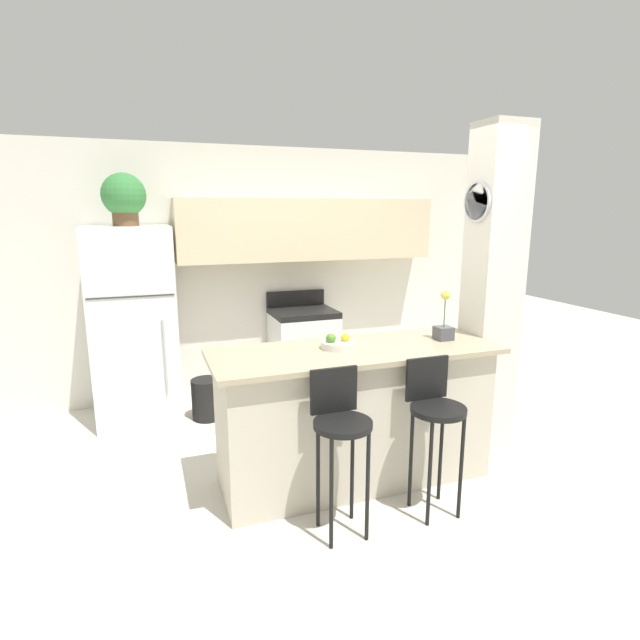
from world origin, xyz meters
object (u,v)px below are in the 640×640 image
potted_plant_on_fridge (124,197)px  bar_stool_right (435,412)px  bar_stool_left (340,427)px  fruit_bowl (338,344)px  stove_range (304,351)px  trash_bin (207,399)px  refrigerator (134,325)px  orchid_vase (444,325)px

potted_plant_on_fridge → bar_stool_right: bearing=-51.5°
bar_stool_left → bar_stool_right: (0.64, 0.00, 0.00)m
fruit_bowl → stove_range: bearing=79.9°
stove_range → fruit_bowl: bearing=-100.1°
bar_stool_left → trash_bin: size_ratio=2.64×
refrigerator → potted_plant_on_fridge: potted_plant_on_fridge is taller
bar_stool_left → refrigerator: bearing=116.9°
fruit_bowl → bar_stool_left: bearing=-110.1°
stove_range → bar_stool_right: (0.13, -2.30, 0.21)m
stove_range → bar_stool_left: stove_range is taller
stove_range → bar_stool_left: bearing=-102.6°
refrigerator → bar_stool_right: size_ratio=1.78×
refrigerator → fruit_bowl: bearing=-51.3°
stove_range → bar_stool_left: 2.37m
orchid_vase → stove_range: bearing=106.0°
bar_stool_left → fruit_bowl: bearing=69.9°
stove_range → fruit_bowl: size_ratio=4.53×
potted_plant_on_fridge → orchid_vase: size_ratio=1.23×
fruit_bowl → trash_bin: (-0.75, 1.42, -0.83)m
refrigerator → trash_bin: refrigerator is taller
fruit_bowl → potted_plant_on_fridge: bearing=128.7°
potted_plant_on_fridge → fruit_bowl: (1.34, -1.67, -1.01)m
bar_stool_right → trash_bin: (-1.19, 1.98, -0.48)m
orchid_vase → trash_bin: bearing=137.2°
potted_plant_on_fridge → orchid_vase: 2.91m
trash_bin → stove_range: bearing=17.1°
bar_stool_right → fruit_bowl: 0.79m
bar_stool_left → stove_range: bearing=77.4°
stove_range → trash_bin: stove_range is taller
bar_stool_left → potted_plant_on_fridge: (-1.13, 2.23, 1.35)m
refrigerator → stove_range: size_ratio=1.67×
potted_plant_on_fridge → refrigerator: bearing=-62.6°
bar_stool_right → orchid_vase: size_ratio=2.73×
fruit_bowl → trash_bin: bearing=117.9°
potted_plant_on_fridge → fruit_bowl: size_ratio=1.92×
stove_range → bar_stool_right: 2.32m
potted_plant_on_fridge → trash_bin: bearing=-23.2°
stove_range → trash_bin: 1.14m
stove_range → refrigerator: bearing=-177.4°
bar_stool_left → fruit_bowl: (0.20, 0.56, 0.35)m
refrigerator → bar_stool_left: size_ratio=1.78×
bar_stool_left → orchid_vase: bearing=26.9°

